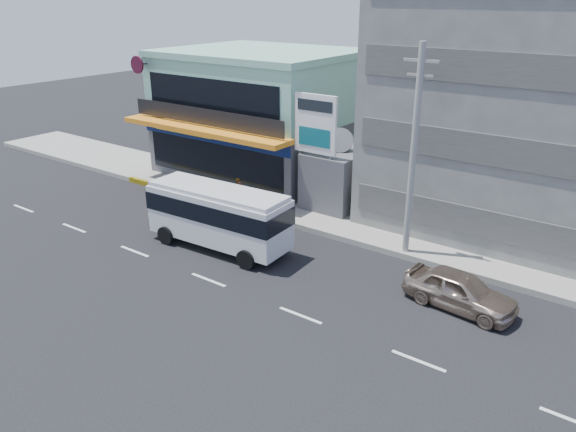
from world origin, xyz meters
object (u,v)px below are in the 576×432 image
at_px(satellite_dish, 340,150).
at_px(sedan, 460,291).
at_px(shop_building, 262,116).
at_px(utility_pole_near, 413,153).
at_px(billboard, 315,131).
at_px(motorcycle_rider, 240,203).
at_px(concrete_building, 555,97).
at_px(minibus, 218,213).

distance_m(satellite_dish, sedan, 12.22).
bearing_deg(sedan, shop_building, 67.26).
distance_m(utility_pole_near, sedan, 6.59).
distance_m(billboard, motorcycle_rider, 5.98).
bearing_deg(motorcycle_rider, utility_pole_near, 3.43).
bearing_deg(concrete_building, satellite_dish, -158.20).
relative_size(concrete_building, minibus, 2.12).
height_order(shop_building, sedan, shop_building).
bearing_deg(utility_pole_near, shop_building, 154.94).
relative_size(sedan, motorcycle_rider, 2.10).
bearing_deg(concrete_building, shop_building, -176.65).
bearing_deg(satellite_dish, concrete_building, 21.80).
distance_m(satellite_dish, motorcycle_rider, 6.47).
xyz_separation_m(utility_pole_near, minibus, (-7.92, -4.55, -3.29)).
distance_m(concrete_building, minibus, 17.78).
relative_size(billboard, minibus, 0.91).
bearing_deg(minibus, shop_building, 118.71).
bearing_deg(shop_building, satellite_dish, -20.21).
bearing_deg(sedan, minibus, 102.68).
relative_size(billboard, sedan, 1.51).
bearing_deg(billboard, shop_building, 147.68).
xyz_separation_m(concrete_building, utility_pole_near, (-4.00, -7.60, -1.85)).
xyz_separation_m(billboard, utility_pole_near, (6.50, -1.80, 0.22)).
bearing_deg(motorcycle_rider, minibus, -62.26).
xyz_separation_m(billboard, minibus, (-1.42, -6.35, -3.07)).
height_order(concrete_building, utility_pole_near, concrete_building).
height_order(shop_building, billboard, shop_building).
bearing_deg(motorcycle_rider, sedan, -10.33).
bearing_deg(sedan, motorcycle_rider, 85.41).
bearing_deg(motorcycle_rider, concrete_building, 30.36).
height_order(satellite_dish, billboard, billboard).
bearing_deg(shop_building, billboard, -32.32).
relative_size(satellite_dish, minibus, 0.20).
bearing_deg(shop_building, sedan, -28.47).
xyz_separation_m(shop_building, billboard, (7.50, -4.75, 0.93)).
bearing_deg(satellite_dish, minibus, -103.29).
relative_size(concrete_building, satellite_dish, 10.67).
bearing_deg(billboard, concrete_building, 28.92).
height_order(concrete_building, satellite_dish, concrete_building).
relative_size(satellite_dish, billboard, 0.22).
distance_m(concrete_building, billboard, 12.17).
bearing_deg(billboard, utility_pole_near, -15.48).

